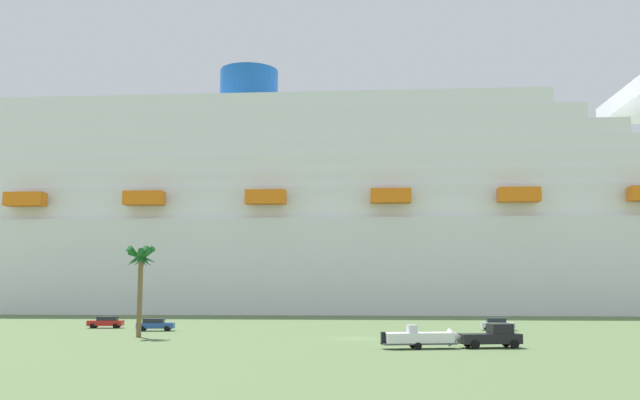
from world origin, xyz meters
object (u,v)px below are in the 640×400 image
small_boat_on_trailer (425,338)px  palm_tree (141,263)px  pickup_truck (492,336)px  parked_car_blue_suv (155,324)px  cruise_ship (381,229)px  parked_car_red_hatchback (106,322)px  parked_car_silver_sedan (497,324)px

small_boat_on_trailer → palm_tree: 34.07m
pickup_truck → parked_car_blue_suv: pickup_truck is taller
pickup_truck → parked_car_blue_suv: 44.69m
small_boat_on_trailer → parked_car_blue_suv: 40.14m
cruise_ship → pickup_truck: size_ratio=43.74×
palm_tree → parked_car_blue_suv: 13.54m
cruise_ship → parked_car_red_hatchback: size_ratio=53.08×
pickup_truck → parked_car_red_hatchback: pickup_truck is taller
small_boat_on_trailer → parked_car_red_hatchback: small_boat_on_trailer is taller
pickup_truck → palm_tree: palm_tree is taller
cruise_ship → parked_car_silver_sedan: cruise_ship is taller
palm_tree → cruise_ship: bearing=68.2°
pickup_truck → parked_car_silver_sedan: bearing=77.0°
cruise_ship → parked_car_blue_suv: size_ratio=53.11×
cruise_ship → small_boat_on_trailer: cruise_ship is taller
palm_tree → parked_car_blue_suv: (-1.21, 11.24, -7.45)m
parked_car_red_hatchback → parked_car_blue_suv: bearing=-35.3°
palm_tree → parked_car_blue_suv: palm_tree is taller
palm_tree → parked_car_blue_suv: size_ratio=2.14×
cruise_ship → palm_tree: (-31.23, -77.99, -10.28)m
pickup_truck → parked_car_silver_sedan: pickup_truck is taller
small_boat_on_trailer → parked_car_blue_suv: size_ratio=1.78×
cruise_ship → palm_tree: bearing=-111.8°
cruise_ship → parked_car_blue_suv: 76.30m
small_boat_on_trailer → parked_car_silver_sedan: 30.23m
parked_car_silver_sedan → cruise_ship: bearing=100.3°
palm_tree → pickup_truck: bearing=-18.6°
cruise_ship → pickup_truck: (5.51, -90.35, -17.52)m
small_boat_on_trailer → parked_car_red_hatchback: bearing=142.6°
palm_tree → small_boat_on_trailer: bearing=-23.8°
pickup_truck → cruise_ship: bearing=93.5°
parked_car_blue_suv → parked_car_silver_sedan: bearing=3.7°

